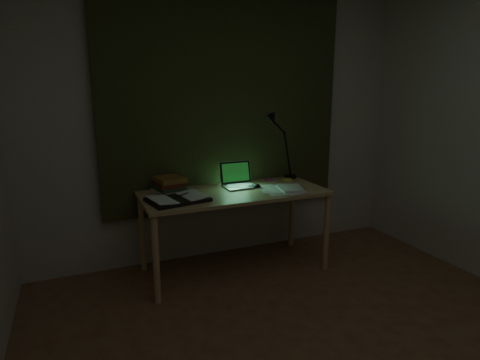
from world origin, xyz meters
The scene contains 11 objects.
wall_back centered at (0.00, 2.00, 1.25)m, with size 3.50×0.00×2.50m, color beige.
curtain centered at (0.00, 1.96, 1.45)m, with size 2.20×0.06×2.00m, color #32361B.
desk centered at (-0.07, 1.59, 0.35)m, with size 1.53×0.67×0.70m, color tan, non-canonical shape.
laptop centered at (0.03, 1.69, 0.80)m, with size 0.29×0.33×0.21m, color #A8A8AC, non-canonical shape.
open_textbook centered at (-0.57, 1.49, 0.72)m, with size 0.43×0.31×0.04m, color silver, non-canonical shape.
book_stack centered at (-0.58, 1.76, 0.76)m, with size 0.21×0.25×0.13m, color silver, non-canonical shape.
loose_papers centered at (0.31, 1.46, 0.71)m, with size 0.32×0.34×0.02m, color silver, non-canonical shape.
mouse centered at (0.15, 1.62, 0.71)m, with size 0.06×0.10×0.04m, color black.
sticky_yellow centered at (0.54, 1.78, 0.70)m, with size 0.07×0.07×0.01m, color yellow.
sticky_pink centered at (0.38, 1.84, 0.70)m, with size 0.07×0.07×0.01m, color #CC4F99.
desk_lamp centered at (0.62, 1.85, 1.00)m, with size 0.40×0.31×0.60m, color black, non-canonical shape.
Camera 1 is at (-1.27, -1.39, 1.54)m, focal length 30.00 mm.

